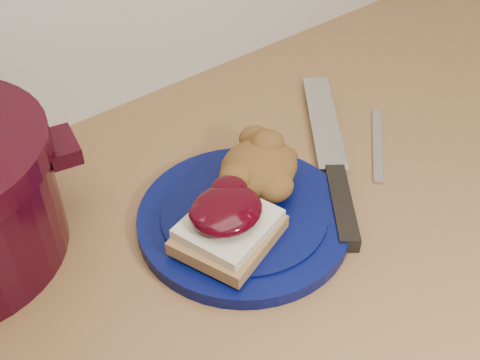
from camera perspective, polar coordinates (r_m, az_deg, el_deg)
plate at (r=0.71m, az=0.39°, el=-3.71°), size 0.30×0.30×0.02m
sandwich at (r=0.65m, az=-1.18°, el=-4.09°), size 0.13×0.12×0.05m
stuffing_mound at (r=0.72m, az=1.81°, el=1.26°), size 0.12×0.11×0.05m
chef_knife at (r=0.76m, az=9.09°, el=0.01°), size 0.24×0.30×0.02m
butter_knife at (r=0.85m, az=12.90°, el=3.35°), size 0.13×0.12×0.00m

